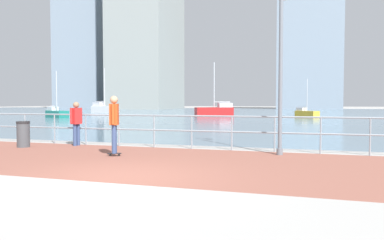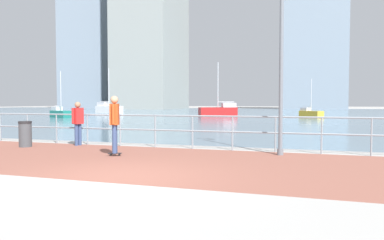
{
  "view_description": "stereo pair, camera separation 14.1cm",
  "coord_description": "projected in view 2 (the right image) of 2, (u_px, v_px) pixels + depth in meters",
  "views": [
    {
      "loc": [
        3.85,
        -7.02,
        1.6
      ],
      "look_at": [
        0.66,
        3.1,
        1.1
      ],
      "focal_mm": 34.89,
      "sensor_mm": 36.0,
      "label": 1
    },
    {
      "loc": [
        3.98,
        -6.98,
        1.6
      ],
      "look_at": [
        0.66,
        3.1,
        1.1
      ],
      "focal_mm": 34.89,
      "sensor_mm": 36.0,
      "label": 2
    }
  ],
  "objects": [
    {
      "name": "ground",
      "position": [
        280.0,
        115.0,
        45.89
      ],
      "size": [
        220.0,
        220.0,
        0.0
      ],
      "primitive_type": "plane",
      "color": "#ADAAA5"
    },
    {
      "name": "brick_paving",
      "position": [
        160.0,
        161.0,
        10.15
      ],
      "size": [
        28.0,
        5.69,
        0.01
      ],
      "primitive_type": "cube",
      "color": "#935647",
      "rests_on": "ground"
    },
    {
      "name": "harbor_water",
      "position": [
        286.0,
        113.0,
        55.54
      ],
      "size": [
        180.0,
        88.0,
        0.0
      ],
      "primitive_type": "cube",
      "color": "slate",
      "rests_on": "ground"
    },
    {
      "name": "waterfront_railing",
      "position": [
        193.0,
        126.0,
        12.81
      ],
      "size": [
        25.25,
        0.06,
        1.17
      ],
      "color": "#8C99A3",
      "rests_on": "ground"
    },
    {
      "name": "lamppost",
      "position": [
        282.0,
        51.0,
        11.33
      ],
      "size": [
        0.36,
        0.82,
        5.74
      ],
      "color": "slate",
      "rests_on": "ground"
    },
    {
      "name": "skateboarder",
      "position": [
        115.0,
        120.0,
        11.1
      ],
      "size": [
        0.41,
        0.55,
        1.8
      ],
      "color": "black",
      "rests_on": "ground"
    },
    {
      "name": "bystander",
      "position": [
        78.0,
        120.0,
        13.83
      ],
      "size": [
        0.31,
        0.56,
        1.62
      ],
      "color": "#384C7A",
      "rests_on": "ground"
    },
    {
      "name": "trash_bin",
      "position": [
        25.0,
        134.0,
        13.39
      ],
      "size": [
        0.46,
        0.46,
        0.93
      ],
      "color": "#474C51",
      "rests_on": "ground"
    },
    {
      "name": "sailboat_ivory",
      "position": [
        108.0,
        108.0,
        58.26
      ],
      "size": [
        5.16,
        3.18,
        6.94
      ],
      "color": "white",
      "rests_on": "ground"
    },
    {
      "name": "sailboat_white",
      "position": [
        219.0,
        110.0,
        46.04
      ],
      "size": [
        4.74,
        3.61,
        6.54
      ],
      "color": "#B21E1E",
      "rests_on": "ground"
    },
    {
      "name": "sailboat_navy",
      "position": [
        61.0,
        113.0,
        39.33
      ],
      "size": [
        3.56,
        2.64,
        4.89
      ],
      "color": "#197266",
      "rests_on": "ground"
    },
    {
      "name": "sailboat_yellow",
      "position": [
        310.0,
        113.0,
        42.12
      ],
      "size": [
        2.75,
        2.87,
        4.27
      ],
      "color": "gold",
      "rests_on": "ground"
    },
    {
      "name": "tower_slate",
      "position": [
        151.0,
        30.0,
        93.01
      ],
      "size": [
        14.0,
        17.84,
        41.0
      ],
      "color": "#939993",
      "rests_on": "ground"
    },
    {
      "name": "tower_concrete",
      "position": [
        315.0,
        36.0,
        91.92
      ],
      "size": [
        14.93,
        14.09,
        37.6
      ],
      "color": "#8493A3",
      "rests_on": "ground"
    },
    {
      "name": "tower_steel",
      "position": [
        93.0,
        24.0,
        102.89
      ],
      "size": [
        13.75,
        13.62,
        48.1
      ],
      "color": "#8493A3",
      "rests_on": "ground"
    }
  ]
}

